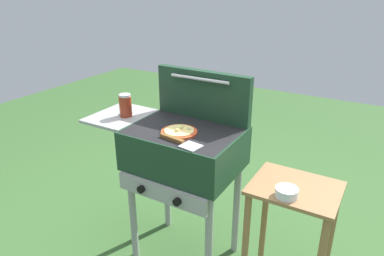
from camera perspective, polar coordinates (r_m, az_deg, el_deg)
ground_plane at (r=2.53m, az=-1.04°, el=-19.40°), size 8.00×8.00×0.00m
grill at (r=2.10m, az=-1.57°, el=-3.83°), size 0.96×0.53×0.90m
grill_lid_open at (r=2.16m, az=1.75°, el=5.38°), size 0.63×0.09×0.30m
pizza_cheese at (r=1.99m, az=-2.00°, el=-0.55°), size 0.21×0.21×0.04m
sauce_jar at (r=2.25m, az=-10.70°, el=3.58°), size 0.08×0.08×0.14m
spatula at (r=1.87m, az=-2.00°, el=-2.22°), size 0.27×0.10×0.02m
prep_table at (r=2.00m, az=15.69°, el=-14.04°), size 0.44×0.36×0.73m
topping_bowl_near at (r=1.79m, az=14.99°, el=-10.03°), size 0.11×0.11×0.04m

